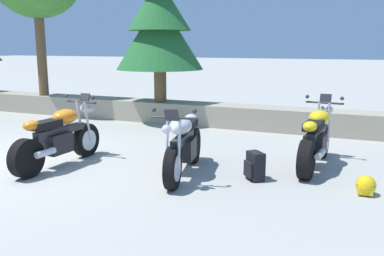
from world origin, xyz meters
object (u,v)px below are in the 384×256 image
(motorcycle_yellow_far_right, at_px, (316,139))
(rider_helmet, at_px, (366,186))
(pine_tree_mid_right, at_px, (159,24))
(rider_backpack, at_px, (255,165))
(motorcycle_silver_centre, at_px, (183,145))
(motorcycle_orange_near_left, at_px, (59,138))

(motorcycle_yellow_far_right, bearing_deg, rider_helmet, -54.84)
(motorcycle_yellow_far_right, distance_m, pine_tree_mid_right, 5.62)
(pine_tree_mid_right, bearing_deg, rider_helmet, -37.38)
(pine_tree_mid_right, bearing_deg, motorcycle_yellow_far_right, -32.71)
(rider_backpack, xyz_separation_m, pine_tree_mid_right, (-3.61, 3.90, 2.35))
(pine_tree_mid_right, bearing_deg, motorcycle_silver_centre, -58.77)
(rider_helmet, bearing_deg, rider_backpack, 177.76)
(motorcycle_silver_centre, bearing_deg, rider_helmet, 2.46)
(motorcycle_yellow_far_right, bearing_deg, motorcycle_silver_centre, -146.30)
(motorcycle_silver_centre, distance_m, rider_backpack, 1.17)
(motorcycle_orange_near_left, relative_size, rider_backpack, 4.39)
(rider_helmet, bearing_deg, pine_tree_mid_right, 142.62)
(motorcycle_yellow_far_right, height_order, pine_tree_mid_right, pine_tree_mid_right)
(rider_backpack, distance_m, rider_helmet, 1.59)
(rider_backpack, xyz_separation_m, rider_helmet, (1.59, -0.06, -0.11))
(rider_helmet, bearing_deg, motorcycle_yellow_far_right, 125.16)
(motorcycle_orange_near_left, distance_m, motorcycle_yellow_far_right, 4.38)
(motorcycle_silver_centre, relative_size, motorcycle_yellow_far_right, 0.99)
(rider_helmet, bearing_deg, motorcycle_orange_near_left, -174.71)
(motorcycle_silver_centre, xyz_separation_m, rider_helmet, (2.72, 0.12, -0.35))
(motorcycle_orange_near_left, height_order, pine_tree_mid_right, pine_tree_mid_right)
(motorcycle_silver_centre, bearing_deg, motorcycle_yellow_far_right, 33.70)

